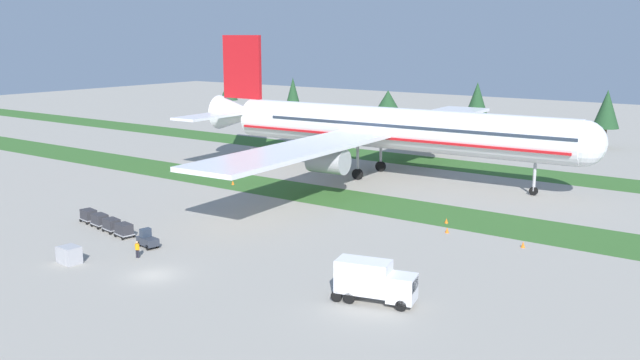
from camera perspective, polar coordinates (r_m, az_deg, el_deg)
ground_plane at (r=67.23m, az=-13.45°, el=-7.61°), size 400.00×400.00×0.00m
grass_strip_near at (r=93.61m, az=3.45°, el=-1.79°), size 320.00×10.07×0.01m
grass_strip_far at (r=121.40m, az=11.63°, el=1.14°), size 320.00×10.07×0.01m
airliner at (r=108.89m, az=5.14°, el=4.32°), size 66.28×81.38×21.96m
baggage_tug at (r=75.74m, az=-13.98°, el=-4.77°), size 2.80×1.76×1.97m
cargo_dolly_lead at (r=79.98m, az=-15.77°, el=-3.91°), size 2.44×1.88×1.55m
cargo_dolly_second at (r=82.48m, az=-16.72°, el=-3.49°), size 2.44×1.88×1.55m
cargo_dolly_third at (r=85.01m, az=-17.61°, el=-3.10°), size 2.44×1.88×1.55m
cargo_dolly_fourth at (r=87.56m, az=-18.44°, el=-2.72°), size 2.44×1.88×1.55m
catering_truck at (r=58.63m, az=4.44°, el=-8.19°), size 7.31×3.95×3.58m
ground_crew_marshaller at (r=72.43m, az=-14.76°, el=-5.47°), size 0.55×0.36×1.74m
uld_container_0 at (r=73.12m, az=-19.97°, el=-5.77°), size 2.19×1.84×1.57m
uld_container_1 at (r=72.72m, az=-19.82°, el=-5.80°), size 2.12×1.75×1.71m
taxiway_marker_0 at (r=76.56m, az=16.31°, el=-5.10°), size 0.44×0.44×0.66m
taxiway_marker_1 at (r=104.75m, az=-7.16°, el=-0.22°), size 0.44×0.44×0.63m
taxiway_marker_2 at (r=80.15m, az=10.38°, el=-4.06°), size 0.44×0.44×0.65m
taxiway_marker_3 at (r=84.21m, az=10.33°, el=-3.31°), size 0.44×0.44×0.59m
distant_tree_line at (r=150.02m, az=20.59°, el=5.28°), size 187.63×10.66×12.04m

